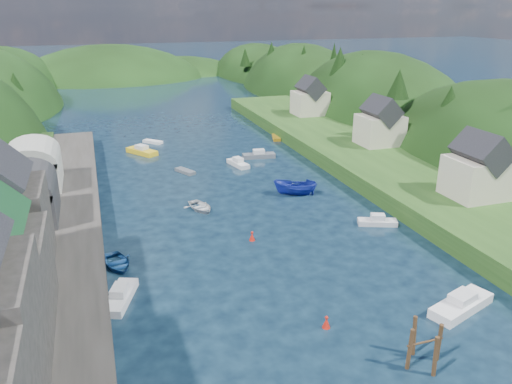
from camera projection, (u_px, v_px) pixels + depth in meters
name	position (u px, v px, depth m)	size (l,w,h in m)	color
ground	(213.00, 170.00, 80.60)	(600.00, 600.00, 0.00)	black
hillside_right	(373.00, 151.00, 118.67)	(36.00, 245.56, 48.00)	black
far_hills	(142.00, 103.00, 195.02)	(103.00, 68.00, 44.00)	black
hill_trees	(198.00, 88.00, 89.16)	(89.77, 149.97, 12.43)	black
quay_left	(39.00, 279.00, 46.50)	(12.00, 110.00, 2.00)	#2D2B28
boat_sheds	(28.00, 176.00, 61.32)	(7.00, 21.00, 7.50)	#2D2D30
terrace_right	(382.00, 166.00, 78.64)	(16.00, 120.00, 2.40)	#234719
right_bank_cottages	(374.00, 125.00, 85.31)	(9.00, 59.24, 8.41)	beige
piling_cluster_far	(424.00, 349.00, 36.43)	(3.02, 2.84, 3.88)	#382314
channel_buoy_near	(326.00, 323.00, 40.95)	(0.70, 0.70, 1.10)	#AD180D
channel_buoy_far	(252.00, 236.00, 56.24)	(0.70, 0.70, 1.10)	#AD180D
moored_boats	(258.00, 233.00, 56.87)	(37.05, 85.90, 2.34)	silver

